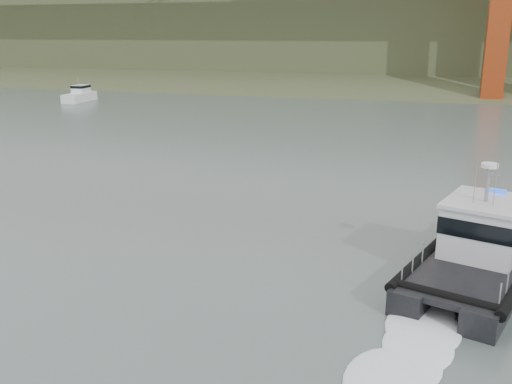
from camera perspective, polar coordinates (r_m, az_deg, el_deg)
ground at (r=20.99m, az=-12.73°, el=-13.08°), size 400.00×400.00×0.00m
headlands at (r=141.66m, az=13.46°, el=14.22°), size 500.00×105.36×27.12m
patrol_boat at (r=25.58m, az=21.50°, el=-5.30°), size 6.79×11.13×5.08m
motorboat at (r=88.73m, az=-17.20°, el=9.26°), size 2.74×6.81×3.66m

